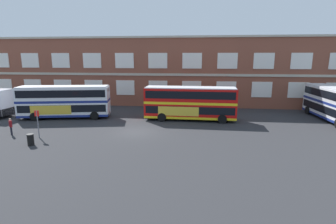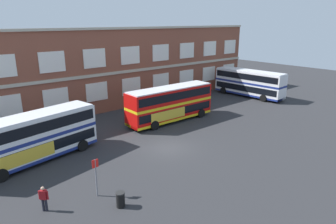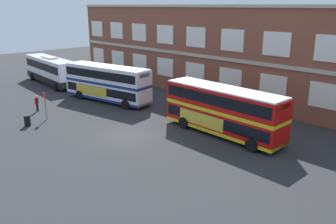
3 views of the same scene
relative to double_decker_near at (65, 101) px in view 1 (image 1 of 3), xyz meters
name	(u,v)px [view 1 (image 1 of 3)]	position (x,y,z in m)	size (l,w,h in m)	color
ground_plane	(140,127)	(10.35, -3.10, -2.15)	(120.00, 120.00, 0.00)	#2B2B2D
brick_terminal_building	(162,72)	(10.53, 12.88, 3.02)	(56.49, 8.19, 10.64)	brown
double_decker_near	(65,101)	(0.00, 0.00, 0.00)	(11.29, 4.63, 4.07)	silver
double_decker_middle	(190,103)	(15.73, 0.81, 0.00)	(11.04, 2.99, 4.07)	red
double_decker_far	(335,104)	(32.99, 2.13, 0.00)	(3.37, 11.14, 4.07)	silver
waiting_passenger	(11,126)	(-1.78, -7.56, -1.22)	(0.52, 0.52, 1.70)	black
bus_stand_flag	(38,121)	(1.51, -8.13, -0.51)	(0.44, 0.10, 2.70)	slate
station_litter_bin	(31,140)	(2.07, -10.23, -1.63)	(0.60, 0.60, 1.03)	black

